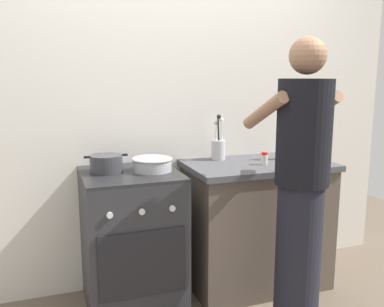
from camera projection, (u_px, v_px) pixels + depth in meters
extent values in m
plane|color=#6B5B4C|center=(191.00, 306.00, 2.77)|extent=(6.00, 6.00, 0.00)
cube|color=silver|center=(194.00, 110.00, 3.07)|extent=(3.20, 0.10, 2.50)
cube|color=brown|center=(256.00, 227.00, 3.01)|extent=(0.96, 0.56, 0.86)
cube|color=#4C4C51|center=(258.00, 165.00, 2.93)|extent=(1.00, 0.60, 0.04)
cube|color=#2D2D33|center=(132.00, 242.00, 2.72)|extent=(0.60, 0.60, 0.88)
cube|color=#232326|center=(130.00, 174.00, 2.63)|extent=(0.60, 0.60, 0.02)
cube|color=black|center=(143.00, 264.00, 2.44)|extent=(0.51, 0.01, 0.40)
cylinder|color=silver|center=(110.00, 215.00, 2.31)|extent=(0.04, 0.01, 0.04)
cylinder|color=silver|center=(142.00, 212.00, 2.37)|extent=(0.04, 0.01, 0.04)
cylinder|color=silver|center=(172.00, 208.00, 2.43)|extent=(0.04, 0.01, 0.04)
cylinder|color=#38383D|center=(106.00, 164.00, 2.62)|extent=(0.20, 0.20, 0.11)
cube|color=black|center=(87.00, 157.00, 2.57)|extent=(0.04, 0.02, 0.01)
cube|color=black|center=(125.00, 155.00, 2.65)|extent=(0.04, 0.02, 0.01)
cylinder|color=#B7B7BC|center=(152.00, 165.00, 2.66)|extent=(0.25, 0.25, 0.08)
torus|color=#B7B7BC|center=(152.00, 159.00, 2.65)|extent=(0.26, 0.26, 0.01)
cylinder|color=silver|center=(218.00, 150.00, 3.02)|extent=(0.10, 0.10, 0.14)
cylinder|color=white|center=(221.00, 139.00, 3.00)|extent=(0.03, 0.06, 0.26)
sphere|color=white|center=(222.00, 120.00, 2.98)|extent=(0.03, 0.03, 0.03)
cylinder|color=silver|center=(216.00, 140.00, 3.02)|extent=(0.04, 0.03, 0.23)
sphere|color=silver|center=(216.00, 122.00, 3.00)|extent=(0.03, 0.03, 0.03)
cylinder|color=black|center=(219.00, 138.00, 3.00)|extent=(0.04, 0.04, 0.29)
sphere|color=black|center=(219.00, 117.00, 2.98)|extent=(0.03, 0.03, 0.03)
cylinder|color=silver|center=(264.00, 160.00, 2.85)|extent=(0.04, 0.04, 0.07)
cylinder|color=red|center=(265.00, 154.00, 2.84)|extent=(0.04, 0.04, 0.02)
cylinder|color=gold|center=(280.00, 148.00, 3.02)|extent=(0.06, 0.06, 0.17)
cylinder|color=gold|center=(281.00, 134.00, 3.00)|extent=(0.03, 0.03, 0.04)
cylinder|color=black|center=(281.00, 130.00, 3.00)|extent=(0.03, 0.03, 0.02)
cylinder|color=black|center=(298.00, 259.00, 2.43)|extent=(0.26, 0.26, 0.90)
cylinder|color=black|center=(304.00, 133.00, 2.30)|extent=(0.30, 0.30, 0.58)
sphere|color=#A07254|center=(308.00, 56.00, 2.22)|extent=(0.20, 0.20, 0.20)
cylinder|color=#A07254|center=(264.00, 111.00, 2.35)|extent=(0.07, 0.41, 0.24)
cylinder|color=#A07254|center=(316.00, 110.00, 2.46)|extent=(0.07, 0.41, 0.24)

